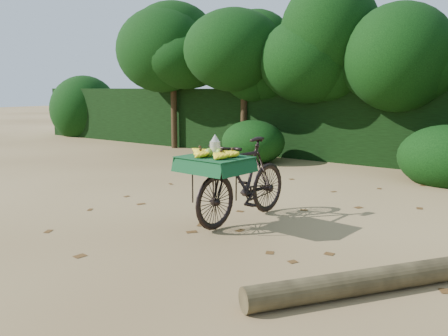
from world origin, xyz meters
The scene contains 7 objects.
ground centered at (0.00, 0.00, 0.00)m, with size 80.00×80.00×0.00m, color tan.
vendor_bicycle centered at (-0.23, -0.20, 0.59)m, with size 0.88×1.95×1.17m.
fallen_log centered at (2.24, -1.17, 0.11)m, with size 0.23×0.23×3.17m, color brown.
hedge_backdrop centered at (0.00, 6.30, 0.90)m, with size 26.00×1.80×1.80m, color black.
tree_row centered at (-0.65, 5.50, 2.00)m, with size 14.50×2.00×4.00m, color black, non-canonical shape.
bush_clumps centered at (0.50, 4.30, 0.45)m, with size 8.80×1.70×0.90m, color black, non-canonical shape.
leaf_litter centered at (0.00, 0.65, 0.01)m, with size 7.00×7.30×0.01m, color #4F3215, non-canonical shape.
Camera 1 is at (3.40, -5.50, 1.85)m, focal length 38.00 mm.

